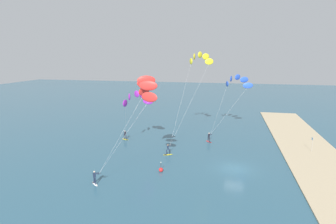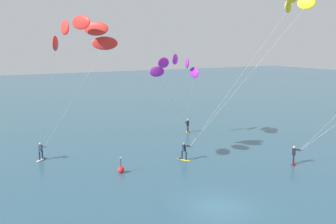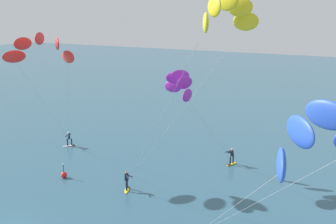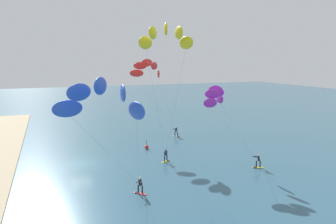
{
  "view_description": "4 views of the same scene",
  "coord_description": "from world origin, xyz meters",
  "px_view_note": "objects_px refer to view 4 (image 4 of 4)",
  "views": [
    {
      "loc": [
        -36.33,
        1.22,
        15.03
      ],
      "look_at": [
        2.1,
        9.67,
        6.99
      ],
      "focal_mm": 29.7,
      "sensor_mm": 36.0,
      "label": 1
    },
    {
      "loc": [
        -14.09,
        -18.91,
        10.62
      ],
      "look_at": [
        1.79,
        10.28,
        4.61
      ],
      "focal_mm": 40.61,
      "sensor_mm": 36.0,
      "label": 2
    },
    {
      "loc": [
        19.91,
        -15.31,
        14.68
      ],
      "look_at": [
        6.88,
        10.46,
        7.08
      ],
      "focal_mm": 41.79,
      "sensor_mm": 36.0,
      "label": 3
    },
    {
      "loc": [
        37.88,
        -3.43,
        12.42
      ],
      "look_at": [
        4.26,
        9.86,
        6.47
      ],
      "focal_mm": 33.01,
      "sensor_mm": 36.0,
      "label": 4
    }
  ],
  "objects_px": {
    "kitesurfer_nearshore": "(166,44)",
    "marker_buoy": "(147,147)",
    "kitesurfer_mid_water": "(103,103)",
    "kitesurfer_far_out": "(217,98)",
    "kitesurfer_downwind": "(148,71)"
  },
  "relations": [
    {
      "from": "kitesurfer_far_out",
      "to": "kitesurfer_downwind",
      "type": "bearing_deg",
      "value": -156.48
    },
    {
      "from": "kitesurfer_nearshore",
      "to": "kitesurfer_downwind",
      "type": "xyz_separation_m",
      "value": [
        -18.05,
        4.21,
        -2.85
      ]
    },
    {
      "from": "kitesurfer_downwind",
      "to": "marker_buoy",
      "type": "xyz_separation_m",
      "value": [
        2.69,
        -1.22,
        -10.74
      ]
    },
    {
      "from": "kitesurfer_mid_water",
      "to": "kitesurfer_far_out",
      "type": "height_order",
      "value": "kitesurfer_mid_water"
    },
    {
      "from": "kitesurfer_mid_water",
      "to": "kitesurfer_downwind",
      "type": "bearing_deg",
      "value": 155.97
    },
    {
      "from": "kitesurfer_mid_water",
      "to": "kitesurfer_far_out",
      "type": "xyz_separation_m",
      "value": [
        -12.96,
        15.86,
        -1.82
      ]
    },
    {
      "from": "kitesurfer_downwind",
      "to": "kitesurfer_nearshore",
      "type": "bearing_deg",
      "value": -13.13
    },
    {
      "from": "marker_buoy",
      "to": "kitesurfer_mid_water",
      "type": "bearing_deg",
      "value": -23.98
    },
    {
      "from": "kitesurfer_downwind",
      "to": "kitesurfer_mid_water",
      "type": "bearing_deg",
      "value": -24.03
    },
    {
      "from": "kitesurfer_nearshore",
      "to": "marker_buoy",
      "type": "relative_size",
      "value": 11.37
    },
    {
      "from": "kitesurfer_far_out",
      "to": "kitesurfer_downwind",
      "type": "height_order",
      "value": "kitesurfer_downwind"
    },
    {
      "from": "kitesurfer_nearshore",
      "to": "marker_buoy",
      "type": "bearing_deg",
      "value": 168.99
    },
    {
      "from": "kitesurfer_far_out",
      "to": "kitesurfer_mid_water",
      "type": "bearing_deg",
      "value": -50.75
    },
    {
      "from": "kitesurfer_mid_water",
      "to": "kitesurfer_far_out",
      "type": "relative_size",
      "value": 1.2
    },
    {
      "from": "kitesurfer_mid_water",
      "to": "kitesurfer_downwind",
      "type": "distance_m",
      "value": 26.74
    }
  ]
}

